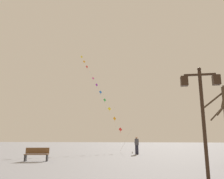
{
  "coord_description": "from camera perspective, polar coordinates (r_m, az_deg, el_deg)",
  "views": [
    {
      "loc": [
        0.8,
        -2.81,
        1.48
      ],
      "look_at": [
        -3.57,
        23.66,
        7.32
      ],
      "focal_mm": 36.46,
      "sensor_mm": 36.0,
      "label": 1
    }
  ],
  "objects": [
    {
      "name": "ground_plane",
      "position": [
        22.87,
        7.64,
        -15.89
      ],
      "size": [
        160.0,
        160.0,
        0.0
      ],
      "primitive_type": "plane",
      "color": "gray"
    },
    {
      "name": "twin_lantern_lamp_post",
      "position": [
        9.78,
        21.57,
        -2.22
      ],
      "size": [
        1.53,
        0.28,
        4.37
      ],
      "color": "black",
      "rests_on": "ground_plane"
    },
    {
      "name": "kite_train",
      "position": [
        33.48,
        -3.4,
        0.25
      ],
      "size": [
        10.31,
        13.9,
        16.55
      ],
      "color": "brown",
      "rests_on": "ground_plane"
    },
    {
      "name": "kite_flyer",
      "position": [
        23.15,
        6.21,
        -13.64
      ],
      "size": [
        0.48,
        0.59,
        1.71
      ],
      "rotation": [
        0.0,
        0.0,
        2.17
      ],
      "color": "#1E1E2D",
      "rests_on": "ground_plane"
    },
    {
      "name": "park_bench",
      "position": [
        16.86,
        -18.35,
        -15.19
      ],
      "size": [
        1.66,
        0.78,
        0.89
      ],
      "rotation": [
        0.0,
        0.0,
        0.22
      ],
      "color": "brown",
      "rests_on": "ground_plane"
    }
  ]
}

